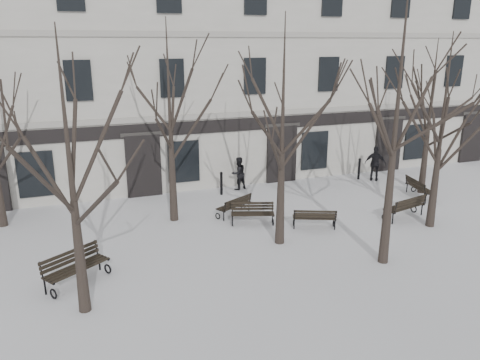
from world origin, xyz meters
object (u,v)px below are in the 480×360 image
bench_1 (314,218)px  bench_2 (406,206)px  tree_1 (283,106)px  bench_5 (419,188)px  bench_4 (235,205)px  tree_0 (67,142)px  tree_3 (444,110)px  bench_0 (75,266)px  tree_2 (399,91)px  bench_3 (253,213)px

bench_1 → bench_2: bench_2 is taller
tree_1 → bench_5: 9.63m
bench_4 → tree_0: bearing=12.3°
tree_3 → bench_0: tree_3 is taller
tree_1 → bench_2: bearing=4.4°
bench_5 → bench_1: bearing=115.8°
tree_1 → bench_4: (-0.61, 3.18, -4.48)m
tree_1 → bench_1: bearing=23.0°
bench_4 → bench_0: bearing=1.7°
bench_0 → bench_5: bench_0 is taller
tree_0 → bench_0: bearing=96.2°
tree_2 → bench_3: tree_2 is taller
tree_1 → bench_0: tree_1 is taller
tree_1 → tree_2: tree_2 is taller
tree_3 → bench_1: 6.19m
bench_2 → bench_5: bearing=-153.0°
bench_1 → tree_2: bearing=125.5°
bench_3 → bench_4: bench_3 is taller
bench_0 → bench_3: 7.23m
bench_3 → bench_4: bearing=126.2°
tree_3 → bench_2: tree_3 is taller
bench_3 → bench_5: bench_5 is taller
bench_4 → bench_1: bearing=106.2°
tree_2 → tree_3: 4.31m
bench_1 → bench_4: bearing=-21.9°
tree_0 → bench_5: size_ratio=3.96×
tree_1 → tree_2: bearing=-44.7°
bench_0 → bench_2: (12.79, 1.06, -0.01)m
tree_3 → bench_4: bearing=151.6°
bench_4 → tree_1: bearing=71.7°
tree_3 → bench_0: size_ratio=3.63×
bench_5 → tree_0: bearing=118.5°
bench_2 → tree_0: bearing=-1.5°
tree_0 → tree_3: size_ratio=1.01×
bench_1 → tree_1: bearing=45.8°
bench_0 → bench_5: size_ratio=1.08×
tree_2 → bench_4: size_ratio=5.19×
tree_2 → tree_0: bearing=178.2°
bench_0 → bench_1: (8.78, 1.38, -0.09)m
tree_1 → bench_4: bearing=100.8°
tree_0 → bench_4: tree_0 is taller
tree_1 → tree_3: (6.25, -0.54, -0.36)m
tree_1 → tree_3: size_ratio=1.08×
bench_3 → tree_0: bearing=-128.1°
tree_0 → tree_3: (13.03, 1.73, -0.05)m
tree_1 → bench_1: size_ratio=4.58×
bench_3 → bench_5: size_ratio=0.95×
bench_4 → bench_2: bearing=127.9°
tree_3 → bench_5: size_ratio=3.92×
tree_3 → bench_2: bearing=113.0°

